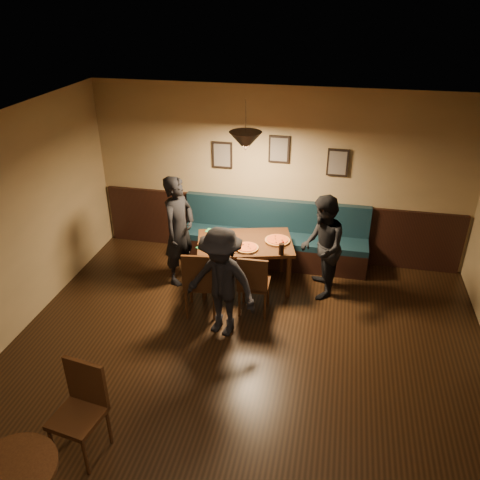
{
  "coord_description": "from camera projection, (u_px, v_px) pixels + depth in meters",
  "views": [
    {
      "loc": [
        0.91,
        -3.7,
        4.08
      ],
      "look_at": [
        -0.32,
        2.09,
        0.95
      ],
      "focal_mm": 36.19,
      "sensor_mm": 36.0,
      "label": 1
    }
  ],
  "objects": [
    {
      "name": "chair_near_right",
      "position": [
        254.0,
        282.0,
        6.64
      ],
      "size": [
        0.42,
        0.42,
        0.93
      ],
      "primitive_type": null,
      "rotation": [
        0.0,
        0.0,
        0.03
      ],
      "color": "black",
      "rests_on": "floor"
    },
    {
      "name": "dining_table",
      "position": [
        245.0,
        263.0,
        7.27
      ],
      "size": [
        1.56,
        1.21,
        0.74
      ],
      "primitive_type": "cube",
      "rotation": [
        0.0,
        0.0,
        0.26
      ],
      "color": "black",
      "rests_on": "floor"
    },
    {
      "name": "soda_glass",
      "position": [
        281.0,
        249.0,
        6.73
      ],
      "size": [
        0.08,
        0.08,
        0.17
      ],
      "primitive_type": "cylinder",
      "rotation": [
        0.0,
        0.0,
        0.08
      ],
      "color": "black",
      "rests_on": "dining_table"
    },
    {
      "name": "ceiling",
      "position": [
        225.0,
        161.0,
        3.97
      ],
      "size": [
        7.0,
        7.0,
        0.0
      ],
      "primitive_type": "plane",
      "rotation": [
        3.14,
        0.0,
        0.0
      ],
      "color": "silver",
      "rests_on": "ground"
    },
    {
      "name": "diner_right",
      "position": [
        322.0,
        247.0,
        6.88
      ],
      "size": [
        0.68,
        0.82,
        1.54
      ],
      "primitive_type": "imported",
      "rotation": [
        0.0,
        0.0,
        -1.44
      ],
      "color": "black",
      "rests_on": "floor"
    },
    {
      "name": "pendant_lamp",
      "position": [
        245.0,
        141.0,
        6.4
      ],
      "size": [
        0.44,
        0.44,
        0.25
      ],
      "primitive_type": "cone",
      "rotation": [
        3.14,
        0.0,
        0.0
      ],
      "color": "black",
      "rests_on": "ceiling"
    },
    {
      "name": "picture_center",
      "position": [
        279.0,
        149.0,
        7.41
      ],
      "size": [
        0.32,
        0.04,
        0.42
      ],
      "primitive_type": "cube",
      "color": "black",
      "rests_on": "wall_back"
    },
    {
      "name": "wainscot",
      "position": [
        276.0,
        228.0,
        8.04
      ],
      "size": [
        5.88,
        0.06,
        1.0
      ],
      "primitive_type": "cube",
      "color": "black",
      "rests_on": "ground"
    },
    {
      "name": "booth_bench",
      "position": [
        274.0,
        235.0,
        7.81
      ],
      "size": [
        3.0,
        0.6,
        1.0
      ],
      "primitive_type": null,
      "color": "#0F232D",
      "rests_on": "ground"
    },
    {
      "name": "picture_left",
      "position": [
        222.0,
        155.0,
        7.65
      ],
      "size": [
        0.32,
        0.04,
        0.42
      ],
      "primitive_type": "cube",
      "color": "black",
      "rests_on": "wall_back"
    },
    {
      "name": "picture_right",
      "position": [
        338.0,
        163.0,
        7.32
      ],
      "size": [
        0.32,
        0.04,
        0.42
      ],
      "primitive_type": "cube",
      "color": "black",
      "rests_on": "wall_back"
    },
    {
      "name": "pizza_a",
      "position": [
        223.0,
        235.0,
        7.25
      ],
      "size": [
        0.36,
        0.36,
        0.04
      ],
      "primitive_type": "cylinder",
      "rotation": [
        0.0,
        0.0,
        0.17
      ],
      "color": "orange",
      "rests_on": "dining_table"
    },
    {
      "name": "diner_left",
      "position": [
        179.0,
        231.0,
        7.18
      ],
      "size": [
        0.56,
        0.71,
        1.7
      ],
      "primitive_type": "imported",
      "rotation": [
        0.0,
        0.0,
        1.29
      ],
      "color": "black",
      "rests_on": "floor"
    },
    {
      "name": "pizza_b",
      "position": [
        247.0,
        248.0,
        6.9
      ],
      "size": [
        0.41,
        0.41,
        0.04
      ],
      "primitive_type": "cylinder",
      "rotation": [
        0.0,
        0.0,
        -0.28
      ],
      "color": "orange",
      "rests_on": "dining_table"
    },
    {
      "name": "napkin_b",
      "position": [
        203.0,
        248.0,
        6.94
      ],
      "size": [
        0.21,
        0.21,
        0.01
      ],
      "primitive_type": "cube",
      "rotation": [
        0.0,
        0.0,
        -0.55
      ],
      "color": "#1E703C",
      "rests_on": "dining_table"
    },
    {
      "name": "tabasco_bottle",
      "position": [
        283.0,
        244.0,
        6.91
      ],
      "size": [
        0.03,
        0.03,
        0.12
      ],
      "primitive_type": "cylinder",
      "rotation": [
        0.0,
        0.0,
        -0.04
      ],
      "color": "#981E05",
      "rests_on": "dining_table"
    },
    {
      "name": "cutlery_set",
      "position": [
        242.0,
        254.0,
        6.77
      ],
      "size": [
        0.2,
        0.05,
        0.0
      ],
      "primitive_type": "cube",
      "rotation": [
        0.0,
        0.0,
        1.73
      ],
      "color": "silver",
      "rests_on": "dining_table"
    },
    {
      "name": "napkin_a",
      "position": [
        211.0,
        231.0,
        7.42
      ],
      "size": [
        0.16,
        0.16,
        0.01
      ],
      "primitive_type": "cube",
      "rotation": [
        0.0,
        0.0,
        -0.18
      ],
      "color": "#227F43",
      "rests_on": "dining_table"
    },
    {
      "name": "cafe_chair_far",
      "position": [
        77.0,
        416.0,
        4.54
      ],
      "size": [
        0.5,
        0.5,
        0.99
      ],
      "primitive_type": null,
      "rotation": [
        0.0,
        0.0,
        2.99
      ],
      "color": "black",
      "rests_on": "floor"
    },
    {
      "name": "diner_front",
      "position": [
        221.0,
        283.0,
        6.09
      ],
      "size": [
        1.09,
        0.81,
        1.51
      ],
      "primitive_type": "imported",
      "rotation": [
        0.0,
        0.0,
        -0.28
      ],
      "color": "black",
      "rests_on": "floor"
    },
    {
      "name": "pizza_c",
      "position": [
        277.0,
        240.0,
        7.09
      ],
      "size": [
        0.46,
        0.46,
        0.04
      ],
      "primitive_type": "cylinder",
      "rotation": [
        0.0,
        0.0,
        0.3
      ],
      "color": "orange",
      "rests_on": "dining_table"
    },
    {
      "name": "chair_near_left",
      "position": [
        202.0,
        281.0,
        6.61
      ],
      "size": [
        0.5,
        0.5,
        1.0
      ],
      "primitive_type": null,
      "rotation": [
        0.0,
        0.0,
        0.13
      ],
      "color": "black",
      "rests_on": "floor"
    },
    {
      "name": "floor",
      "position": [
        229.0,
        407.0,
        5.28
      ],
      "size": [
        7.0,
        7.0,
        0.0
      ],
      "primitive_type": "plane",
      "color": "black",
      "rests_on": "ground"
    },
    {
      "name": "wall_back",
      "position": [
        278.0,
        176.0,
        7.65
      ],
      "size": [
        6.0,
        0.0,
        6.0
      ],
      "primitive_type": "plane",
      "rotation": [
        1.57,
        0.0,
        0.0
      ],
      "color": "#8C704F",
      "rests_on": "ground"
    }
  ]
}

